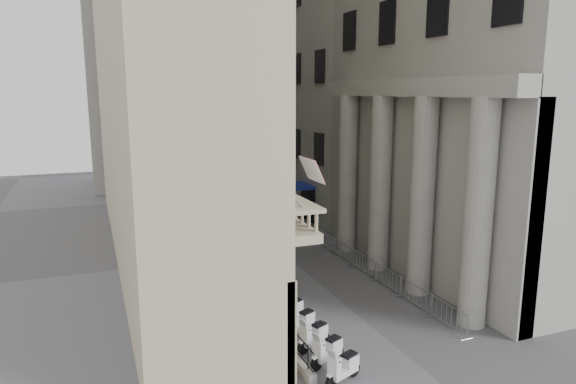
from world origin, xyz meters
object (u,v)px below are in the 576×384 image
at_px(scooter_0, 343,382).
at_px(pedestrian_b, 278,211).
at_px(info_kiosk, 198,225).
at_px(pedestrian_a, 257,206).
at_px(street_lamp, 199,171).
at_px(security_tent, 229,195).

distance_m(scooter_0, pedestrian_b, 23.07).
xyz_separation_m(info_kiosk, pedestrian_a, (5.63, 3.79, 0.12)).
bearing_deg(info_kiosk, pedestrian_b, 30.70).
xyz_separation_m(scooter_0, pedestrian_a, (4.63, 24.65, 0.93)).
relative_size(street_lamp, pedestrian_a, 4.19).
xyz_separation_m(street_lamp, info_kiosk, (-0.28, -0.45, -3.82)).
xyz_separation_m(info_kiosk, pedestrian_b, (6.63, 1.50, 0.13)).
height_order(security_tent, pedestrian_b, security_tent).
bearing_deg(pedestrian_a, scooter_0, 101.74).
relative_size(info_kiosk, pedestrian_b, 0.85).
xyz_separation_m(security_tent, pedestrian_a, (3.11, 3.02, -1.75)).
relative_size(scooter_0, security_tent, 0.38).
height_order(info_kiosk, pedestrian_a, pedestrian_a).
bearing_deg(pedestrian_a, pedestrian_b, 135.88).
relative_size(security_tent, street_lamp, 0.51).
xyz_separation_m(scooter_0, info_kiosk, (-1.00, 20.86, 0.81)).
height_order(security_tent, pedestrian_a, security_tent).
relative_size(security_tent, pedestrian_a, 2.12).
relative_size(pedestrian_a, pedestrian_b, 0.98).
height_order(street_lamp, pedestrian_b, street_lamp).
height_order(scooter_0, info_kiosk, info_kiosk).
distance_m(street_lamp, pedestrian_b, 7.42).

